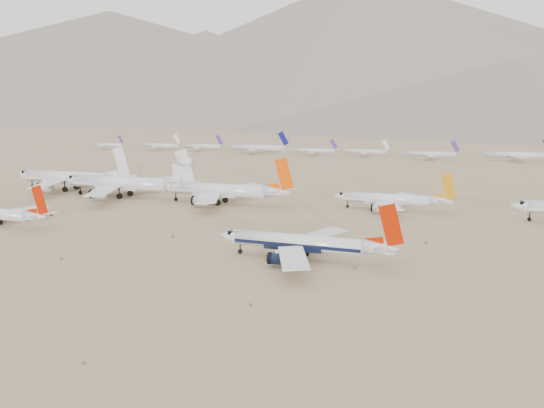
# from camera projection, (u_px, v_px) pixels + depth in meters

# --- Properties ---
(ground) EXTENTS (7000.00, 7000.00, 0.00)m
(ground) POSITION_uv_depth(u_px,v_px,m) (253.00, 260.00, 127.32)
(ground) COLOR #8E7252
(ground) RESTS_ON ground
(main_airliner) EXTENTS (42.96, 41.96, 15.16)m
(main_airliner) POSITION_uv_depth(u_px,v_px,m) (305.00, 243.00, 127.00)
(main_airliner) COLOR silver
(main_airliner) RESTS_ON ground
(row2_gold_tail) EXTENTS (40.58, 39.68, 14.45)m
(row2_gold_tail) POSITION_uv_depth(u_px,v_px,m) (392.00, 199.00, 189.76)
(row2_gold_tail) COLOR silver
(row2_gold_tail) RESTS_ON ground
(row2_orange_tail) EXTENTS (52.65, 51.50, 18.78)m
(row2_orange_tail) POSITION_uv_depth(u_px,v_px,m) (223.00, 191.00, 202.53)
(row2_orange_tail) COLOR silver
(row2_orange_tail) RESTS_ON ground
(row2_white_trijet) EXTENTS (58.93, 57.59, 20.88)m
(row2_white_trijet) POSITION_uv_depth(u_px,v_px,m) (127.00, 183.00, 217.37)
(row2_white_trijet) COLOR silver
(row2_white_trijet) RESTS_ON ground
(row2_white_twin) EXTENTS (57.39, 56.16, 20.51)m
(row2_white_twin) POSITION_uv_depth(u_px,v_px,m) (71.00, 178.00, 236.00)
(row2_white_twin) COLOR silver
(row2_white_twin) RESTS_ON ground
(distant_storage_row) EXTENTS (573.83, 57.81, 16.30)m
(distant_storage_row) POSITION_uv_depth(u_px,v_px,m) (447.00, 153.00, 389.53)
(distant_storage_row) COLOR silver
(distant_storage_row) RESTS_ON ground
(mountain_range) EXTENTS (7354.00, 3024.00, 470.00)m
(mountain_range) POSITION_uv_depth(u_px,v_px,m) (479.00, 58.00, 1595.67)
(mountain_range) COLOR slate
(mountain_range) RESTS_ON ground
(desert_scrub) EXTENTS (261.14, 121.67, 0.63)m
(desert_scrub) POSITION_uv_depth(u_px,v_px,m) (206.00, 301.00, 99.47)
(desert_scrub) COLOR brown
(desert_scrub) RESTS_ON ground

